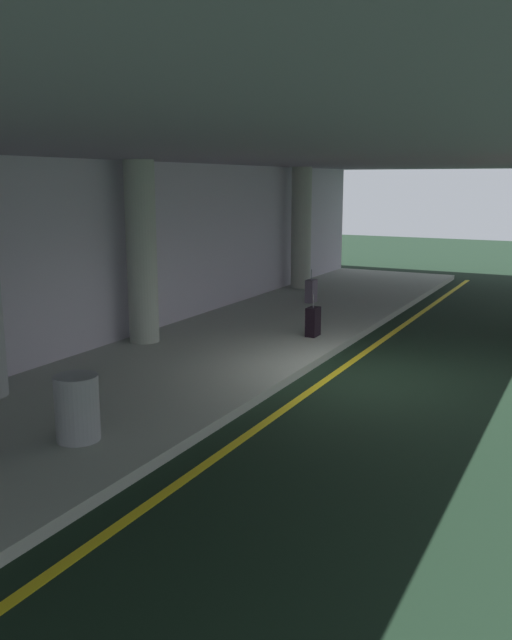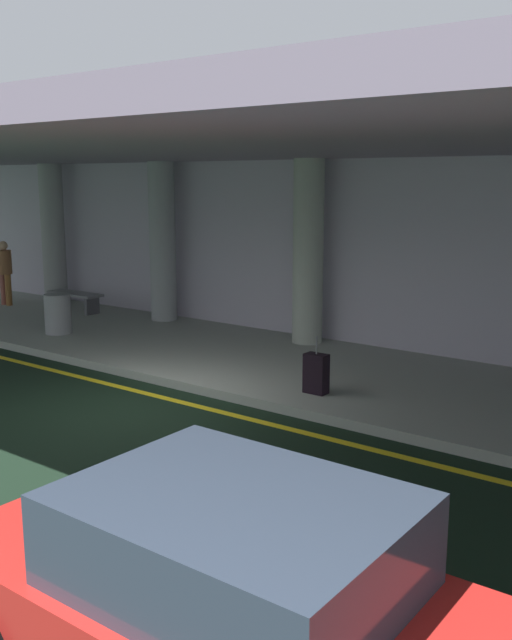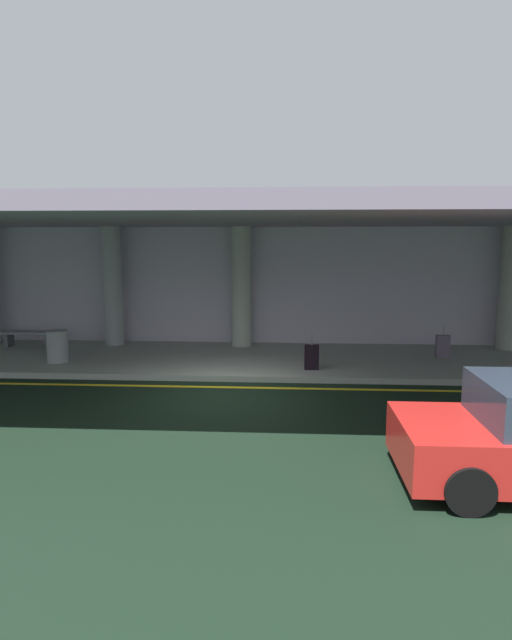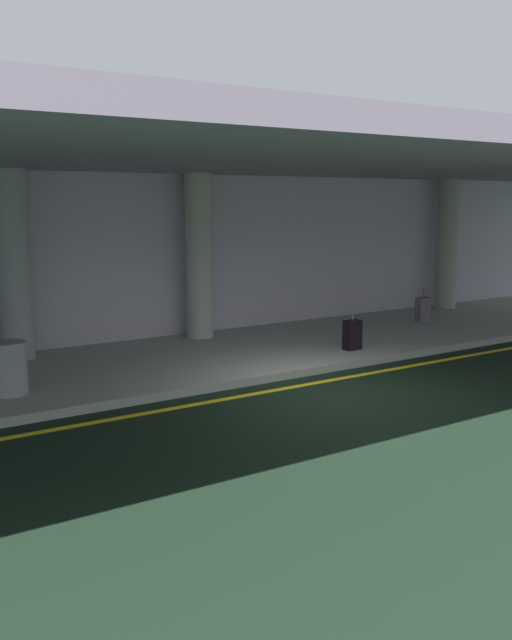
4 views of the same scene
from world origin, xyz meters
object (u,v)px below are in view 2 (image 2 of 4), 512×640
(support_column_left_mid, at_px, (163,242))
(trash_bin_steel, at_px, (58,314))
(support_column_center, at_px, (308,252))
(car_red, at_px, (228,606))
(bench_metal, at_px, (75,298))
(suitcase_upright_secondary, at_px, (316,373))
(support_column_far_left, at_px, (53,234))
(traveler_with_luggage, at_px, (5,269))

(support_column_left_mid, height_order, trash_bin_steel, support_column_left_mid)
(support_column_center, distance_m, car_red, 10.21)
(car_red, distance_m, trash_bin_steel, 11.65)
(trash_bin_steel, bearing_deg, car_red, -32.73)
(support_column_left_mid, height_order, car_red, support_column_left_mid)
(support_column_center, xyz_separation_m, car_red, (5.06, -8.78, -1.26))
(bench_metal, bearing_deg, suitcase_upright_secondary, -15.14)
(support_column_far_left, relative_size, support_column_left_mid, 1.00)
(support_column_left_mid, xyz_separation_m, bench_metal, (-2.50, -0.59, -1.47))
(support_column_left_mid, distance_m, bench_metal, 2.96)
(support_column_far_left, height_order, car_red, support_column_far_left)
(support_column_far_left, distance_m, suitcase_upright_secondary, 10.56)
(support_column_left_mid, relative_size, car_red, 0.89)
(support_column_left_mid, relative_size, traveler_with_luggage, 2.17)
(support_column_center, height_order, suitcase_upright_secondary, support_column_center)
(suitcase_upright_secondary, bearing_deg, bench_metal, -169.81)
(support_column_far_left, bearing_deg, support_column_center, 0.00)
(bench_metal, distance_m, trash_bin_steel, 2.59)
(support_column_center, height_order, car_red, support_column_center)
(suitcase_upright_secondary, xyz_separation_m, trash_bin_steel, (-6.77, 0.42, 0.11))
(suitcase_upright_secondary, bearing_deg, traveler_with_luggage, -164.41)
(support_column_left_mid, height_order, bench_metal, support_column_left_mid)
(support_column_center, relative_size, bench_metal, 2.28)
(support_column_left_mid, distance_m, car_red, 12.68)
(car_red, distance_m, suitcase_upright_secondary, 6.62)
(bench_metal, bearing_deg, support_column_center, 5.17)
(car_red, relative_size, traveler_with_luggage, 2.44)
(support_column_left_mid, bearing_deg, trash_bin_steel, -106.54)
(car_red, relative_size, suitcase_upright_secondary, 4.56)
(support_column_left_mid, height_order, support_column_center, same)
(support_column_center, bearing_deg, bench_metal, -174.83)
(suitcase_upright_secondary, relative_size, bench_metal, 0.56)
(car_red, bearing_deg, support_column_left_mid, 139.58)
(support_column_center, height_order, trash_bin_steel, support_column_center)
(support_column_far_left, distance_m, bench_metal, 2.18)
(bench_metal, xyz_separation_m, trash_bin_steel, (1.76, -1.89, 0.07))
(support_column_far_left, xyz_separation_m, traveler_with_luggage, (-0.71, -1.05, -0.86))
(trash_bin_steel, bearing_deg, suitcase_upright_secondary, -3.51)
(trash_bin_steel, bearing_deg, support_column_left_mid, 73.46)
(suitcase_upright_secondary, relative_size, trash_bin_steel, 1.06)
(support_column_left_mid, bearing_deg, traveler_with_luggage, -167.42)
(bench_metal, bearing_deg, support_column_left_mid, 13.24)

